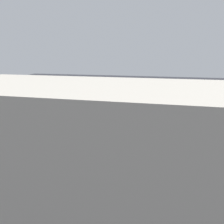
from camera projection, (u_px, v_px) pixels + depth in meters
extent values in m
plane|color=black|center=(139.00, 120.00, 14.78)|extent=(60.00, 60.00, 0.00)
cube|color=slate|center=(136.00, 144.00, 10.87)|extent=(24.00, 3.20, 0.04)
cube|color=blue|center=(123.00, 108.00, 15.45)|extent=(4.24, 2.91, 0.99)
cube|color=#1E232B|center=(127.00, 98.00, 15.21)|extent=(2.71, 2.19, 0.77)
cylinder|color=black|center=(110.00, 116.00, 14.76)|extent=(0.64, 0.41, 0.60)
cylinder|color=black|center=(108.00, 111.00, 16.10)|extent=(0.64, 0.41, 0.60)
cylinder|color=black|center=(139.00, 115.00, 15.11)|extent=(0.64, 0.41, 0.60)
cylinder|color=black|center=(135.00, 110.00, 16.45)|extent=(0.64, 0.41, 0.60)
cylinder|color=gold|center=(97.00, 126.00, 12.73)|extent=(0.22, 0.22, 0.62)
sphere|color=gold|center=(97.00, 122.00, 12.61)|extent=(0.26, 0.26, 0.26)
cylinder|color=gold|center=(99.00, 126.00, 12.67)|extent=(0.10, 0.09, 0.09)
cylinder|color=gold|center=(95.00, 125.00, 12.73)|extent=(0.10, 0.09, 0.09)
cylinder|color=#2D2D2D|center=(97.00, 130.00, 12.82)|extent=(0.31, 0.31, 0.06)
cube|color=#1E8C4C|center=(89.00, 114.00, 12.81)|extent=(0.35, 0.42, 0.55)
sphere|color=tan|center=(88.00, 109.00, 12.69)|extent=(0.22, 0.22, 0.22)
cylinder|color=#1E1E2D|center=(90.00, 123.00, 13.11)|extent=(0.13, 0.13, 0.85)
cylinder|color=#1E1E2D|center=(88.00, 123.00, 12.96)|extent=(0.13, 0.13, 0.85)
cylinder|color=#1E8C4C|center=(91.00, 113.00, 13.01)|extent=(0.09, 0.09, 0.50)
cylinder|color=#1E8C4C|center=(87.00, 115.00, 12.62)|extent=(0.09, 0.09, 0.50)
cylinder|color=#B7BABF|center=(214.00, 152.00, 9.02)|extent=(0.04, 0.04, 1.05)
cylinder|color=#B7BABF|center=(156.00, 147.00, 9.56)|extent=(0.04, 0.04, 1.05)
cylinder|color=#B7BABF|center=(104.00, 142.00, 10.09)|extent=(0.04, 0.04, 1.05)
cylinder|color=#B7BABF|center=(58.00, 137.00, 10.63)|extent=(0.04, 0.04, 1.05)
cylinder|color=#B7BABF|center=(157.00, 139.00, 9.41)|extent=(11.68, 0.04, 0.04)
cylinder|color=#B7BABF|center=(156.00, 146.00, 9.54)|extent=(11.68, 0.04, 0.04)
cylinder|color=#4C4C51|center=(64.00, 118.00, 11.76)|extent=(0.07, 0.07, 2.40)
cube|color=black|center=(63.00, 105.00, 11.46)|extent=(0.04, 0.44, 0.44)
cylinder|color=black|center=(125.00, 117.00, 15.56)|extent=(3.12, 3.12, 0.01)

